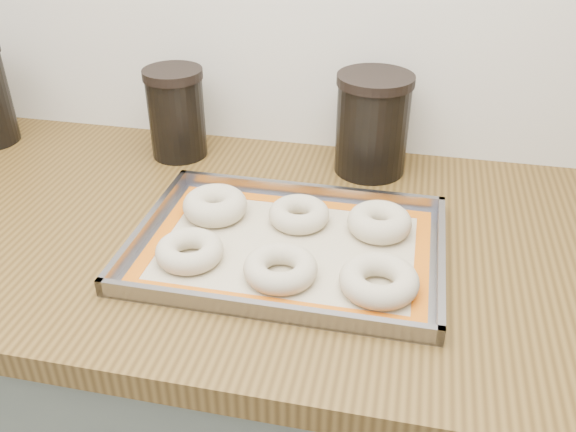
% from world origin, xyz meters
% --- Properties ---
extents(cabinet, '(3.00, 0.65, 0.86)m').
position_xyz_m(cabinet, '(0.00, 1.68, 0.43)').
color(cabinet, '#60675B').
rests_on(cabinet, floor).
extents(countertop, '(3.06, 0.68, 0.04)m').
position_xyz_m(countertop, '(0.00, 1.68, 0.88)').
color(countertop, brown).
rests_on(countertop, cabinet).
extents(baking_tray, '(0.46, 0.33, 0.03)m').
position_xyz_m(baking_tray, '(0.23, 1.62, 0.91)').
color(baking_tray, gray).
rests_on(baking_tray, countertop).
extents(baking_mat, '(0.42, 0.29, 0.00)m').
position_xyz_m(baking_mat, '(0.23, 1.62, 0.90)').
color(baking_mat, '#C6B793').
rests_on(baking_mat, baking_tray).
extents(bagel_front_left, '(0.11, 0.11, 0.03)m').
position_xyz_m(bagel_front_left, '(0.10, 1.56, 0.92)').
color(bagel_front_left, beige).
rests_on(bagel_front_left, baking_mat).
extents(bagel_front_mid, '(0.13, 0.13, 0.03)m').
position_xyz_m(bagel_front_mid, '(0.23, 1.55, 0.92)').
color(bagel_front_mid, beige).
rests_on(bagel_front_mid, baking_mat).
extents(bagel_front_right, '(0.13, 0.13, 0.03)m').
position_xyz_m(bagel_front_right, '(0.37, 1.55, 0.92)').
color(bagel_front_right, beige).
rests_on(bagel_front_right, baking_mat).
extents(bagel_back_left, '(0.13, 0.13, 0.04)m').
position_xyz_m(bagel_back_left, '(0.09, 1.69, 0.92)').
color(bagel_back_left, beige).
rests_on(bagel_back_left, baking_mat).
extents(bagel_back_mid, '(0.12, 0.12, 0.03)m').
position_xyz_m(bagel_back_mid, '(0.23, 1.69, 0.92)').
color(bagel_back_mid, beige).
rests_on(bagel_back_mid, baking_mat).
extents(bagel_back_right, '(0.12, 0.12, 0.04)m').
position_xyz_m(bagel_back_right, '(0.36, 1.69, 0.92)').
color(bagel_back_right, beige).
rests_on(bagel_back_right, baking_mat).
extents(canister_mid, '(0.11, 0.11, 0.17)m').
position_xyz_m(canister_mid, '(-0.05, 1.90, 0.99)').
color(canister_mid, black).
rests_on(canister_mid, countertop).
extents(canister_right, '(0.14, 0.14, 0.18)m').
position_xyz_m(canister_right, '(0.32, 1.91, 0.99)').
color(canister_right, black).
rests_on(canister_right, countertop).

